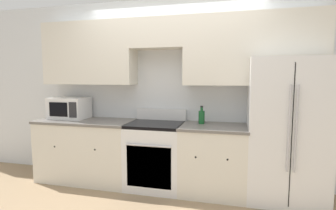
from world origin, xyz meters
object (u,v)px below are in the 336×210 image
Objects in this scene: refrigerator at (285,130)px; microwave at (69,108)px; oven_range at (156,155)px; bottle at (202,117)px.

refrigerator is 3.01m from microwave.
oven_range is 4.40× the size of bottle.
refrigerator is 3.24× the size of microwave.
microwave is (-1.37, 0.08, 0.59)m from oven_range.
refrigerator is 7.26× the size of bottle.
microwave is 1.98m from bottle.
microwave is (-3.00, 0.02, 0.18)m from refrigerator.
microwave is 2.24× the size of bottle.
refrigerator is (1.63, 0.06, 0.41)m from oven_range.
microwave reaches higher than bottle.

